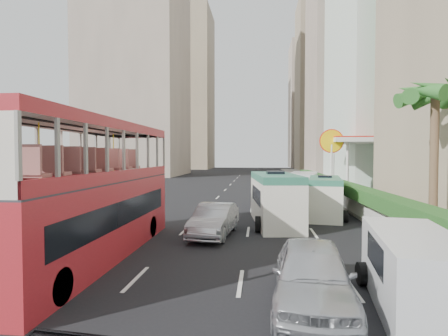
# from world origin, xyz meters

# --- Properties ---
(ground_plane) EXTENTS (200.00, 200.00, 0.00)m
(ground_plane) POSITION_xyz_m (0.00, 0.00, 0.00)
(ground_plane) COLOR black
(ground_plane) RESTS_ON ground
(double_decker_bus) EXTENTS (2.50, 11.00, 5.06)m
(double_decker_bus) POSITION_xyz_m (-6.00, 0.00, 2.53)
(double_decker_bus) COLOR #B52128
(double_decker_bus) RESTS_ON ground
(car_silver_lane_a) EXTENTS (2.07, 4.68, 1.49)m
(car_silver_lane_a) POSITION_xyz_m (-1.96, 4.01, 0.00)
(car_silver_lane_a) COLOR #B1B4B9
(car_silver_lane_a) RESTS_ON ground
(car_silver_lane_b) EXTENTS (2.34, 4.91, 1.62)m
(car_silver_lane_b) POSITION_xyz_m (1.47, -3.46, 0.00)
(car_silver_lane_b) COLOR #B1B4B9
(car_silver_lane_b) RESTS_ON ground
(van_asset) EXTENTS (2.50, 5.06, 1.38)m
(van_asset) POSITION_xyz_m (0.76, 12.66, 0.00)
(van_asset) COLOR silver
(van_asset) RESTS_ON ground
(minibus_near) EXTENTS (2.78, 6.46, 2.78)m
(minibus_near) POSITION_xyz_m (1.02, 7.08, 1.39)
(minibus_near) COLOR silver
(minibus_near) RESTS_ON ground
(minibus_far) EXTENTS (2.69, 5.71, 2.43)m
(minibus_far) POSITION_xyz_m (4.18, 9.82, 1.22)
(minibus_far) COLOR silver
(minibus_far) RESTS_ON ground
(panel_van_near) EXTENTS (2.52, 4.87, 1.86)m
(panel_van_near) POSITION_xyz_m (3.97, -3.31, 0.93)
(panel_van_near) COLOR silver
(panel_van_near) RESTS_ON ground
(panel_van_far) EXTENTS (3.32, 5.92, 2.23)m
(panel_van_far) POSITION_xyz_m (4.16, 20.20, 1.12)
(panel_van_far) COLOR silver
(panel_van_far) RESTS_ON ground
(sidewalk) EXTENTS (6.00, 120.00, 0.18)m
(sidewalk) POSITION_xyz_m (9.00, 25.00, 0.09)
(sidewalk) COLOR #99968C
(sidewalk) RESTS_ON ground
(kerb_wall) EXTENTS (0.30, 44.00, 1.00)m
(kerb_wall) POSITION_xyz_m (6.20, 14.00, 0.68)
(kerb_wall) COLOR silver
(kerb_wall) RESTS_ON sidewalk
(hedge) EXTENTS (1.10, 44.00, 0.70)m
(hedge) POSITION_xyz_m (6.20, 14.00, 1.53)
(hedge) COLOR #2D6626
(hedge) RESTS_ON kerb_wall
(palm_tree) EXTENTS (0.36, 0.36, 6.40)m
(palm_tree) POSITION_xyz_m (7.80, 4.00, 3.38)
(palm_tree) COLOR brown
(palm_tree) RESTS_ON sidewalk
(shell_station) EXTENTS (6.50, 8.00, 5.50)m
(shell_station) POSITION_xyz_m (10.00, 23.00, 2.75)
(shell_station) COLOR silver
(shell_station) RESTS_ON ground
(tower_mid) EXTENTS (16.00, 16.00, 50.00)m
(tower_mid) POSITION_xyz_m (18.00, 58.00, 25.00)
(tower_mid) COLOR tan
(tower_mid) RESTS_ON ground
(tower_far_a) EXTENTS (14.00, 14.00, 44.00)m
(tower_far_a) POSITION_xyz_m (17.00, 82.00, 22.00)
(tower_far_a) COLOR tan
(tower_far_a) RESTS_ON ground
(tower_far_b) EXTENTS (14.00, 14.00, 40.00)m
(tower_far_b) POSITION_xyz_m (17.00, 104.00, 20.00)
(tower_far_b) COLOR tan
(tower_far_b) RESTS_ON ground
(tower_left_a) EXTENTS (18.00, 18.00, 52.00)m
(tower_left_a) POSITION_xyz_m (-24.00, 55.00, 26.00)
(tower_left_a) COLOR tan
(tower_left_a) RESTS_ON ground
(tower_left_b) EXTENTS (16.00, 16.00, 46.00)m
(tower_left_b) POSITION_xyz_m (-22.00, 90.00, 23.00)
(tower_left_b) COLOR tan
(tower_left_b) RESTS_ON ground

